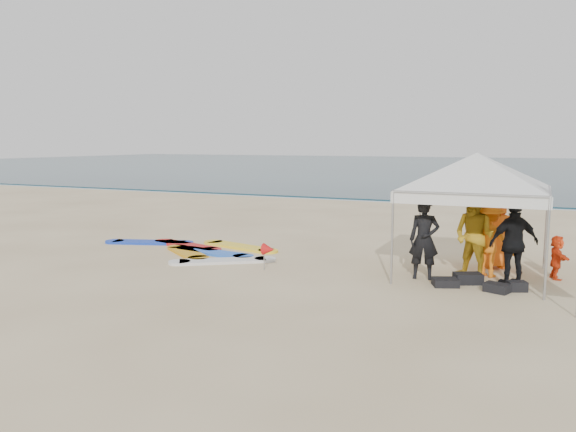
% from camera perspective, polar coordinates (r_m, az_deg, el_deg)
% --- Properties ---
extents(ground, '(120.00, 120.00, 0.00)m').
position_cam_1_polar(ground, '(11.62, -8.01, -7.26)').
color(ground, beige).
rests_on(ground, ground).
extents(ocean, '(160.00, 84.00, 0.08)m').
position_cam_1_polar(ocean, '(69.81, 19.29, 4.71)').
color(ocean, '#0C2633').
rests_on(ocean, ground).
extents(shoreline_foam, '(160.00, 1.20, 0.01)m').
position_cam_1_polar(shoreline_foam, '(28.49, 11.86, 1.42)').
color(shoreline_foam, silver).
rests_on(shoreline_foam, ground).
extents(person_black_a, '(0.70, 0.52, 1.74)m').
position_cam_1_polar(person_black_a, '(12.46, 13.66, -2.31)').
color(person_black_a, black).
rests_on(person_black_a, ground).
extents(person_yellow, '(1.13, 1.03, 1.88)m').
position_cam_1_polar(person_yellow, '(12.78, 18.38, -1.92)').
color(person_yellow, gold).
rests_on(person_yellow, ground).
extents(person_orange_a, '(1.20, 0.88, 1.65)m').
position_cam_1_polar(person_orange_a, '(13.09, 19.79, -2.26)').
color(person_orange_a, orange).
rests_on(person_orange_a, ground).
extents(person_black_b, '(1.12, 0.93, 1.79)m').
position_cam_1_polar(person_black_b, '(12.39, 21.97, -2.57)').
color(person_black_b, black).
rests_on(person_black_b, ground).
extents(person_orange_b, '(1.00, 0.86, 1.74)m').
position_cam_1_polar(person_orange_b, '(14.01, 20.42, -1.49)').
color(person_orange_b, orange).
rests_on(person_orange_b, ground).
extents(person_seated, '(0.50, 0.93, 0.96)m').
position_cam_1_polar(person_seated, '(13.48, 25.63, -3.80)').
color(person_seated, '#EF4115').
rests_on(person_seated, ground).
extents(canopy_tent, '(4.13, 4.13, 3.11)m').
position_cam_1_polar(canopy_tent, '(12.85, 18.66, 6.07)').
color(canopy_tent, '#A5A5A8').
rests_on(canopy_tent, ground).
extents(marker_pennant, '(0.28, 0.28, 0.64)m').
position_cam_1_polar(marker_pennant, '(12.94, -1.97, -3.42)').
color(marker_pennant, '#A5A5A8').
rests_on(marker_pennant, ground).
extents(gear_pile, '(1.89, 0.99, 0.22)m').
position_cam_1_polar(gear_pile, '(12.18, 18.47, -6.43)').
color(gear_pile, black).
rests_on(gear_pile, ground).
extents(surfboard_spread, '(5.41, 3.20, 0.07)m').
position_cam_1_polar(surfboard_spread, '(15.52, -9.00, -3.40)').
color(surfboard_spread, '#1638BF').
rests_on(surfboard_spread, ground).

